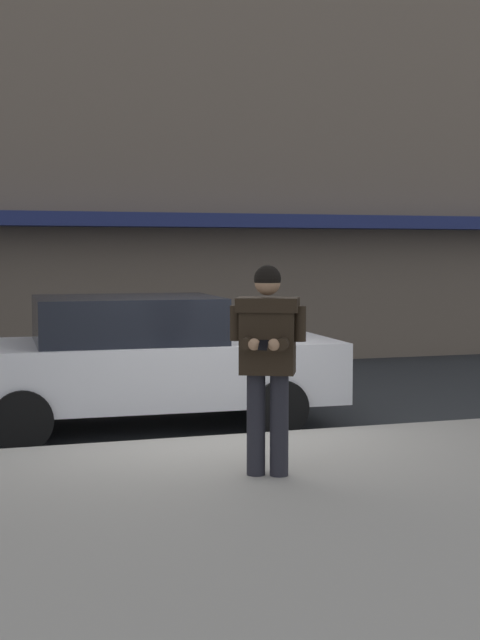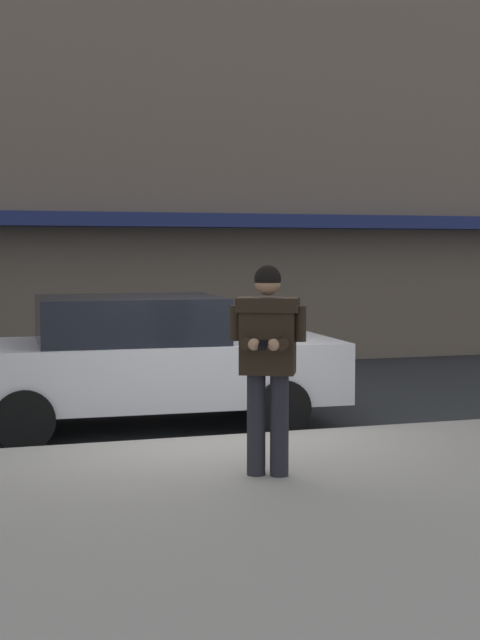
{
  "view_description": "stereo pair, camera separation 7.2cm",
  "coord_description": "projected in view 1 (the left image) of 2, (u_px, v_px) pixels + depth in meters",
  "views": [
    {
      "loc": [
        -2.41,
        -9.06,
        2.06
      ],
      "look_at": [
        -0.23,
        -2.01,
        1.49
      ],
      "focal_mm": 50.0,
      "sensor_mm": 36.0,
      "label": 1
    },
    {
      "loc": [
        -2.34,
        -9.08,
        2.06
      ],
      "look_at": [
        -0.23,
        -2.01,
        1.49
      ],
      "focal_mm": 50.0,
      "sensor_mm": 36.0,
      "label": 2
    }
  ],
  "objects": [
    {
      "name": "ground_plane",
      "position": [
        206.0,
        445.0,
        9.5
      ],
      "size": [
        80.0,
        80.0,
        0.0
      ],
      "primitive_type": "plane",
      "color": "#2B2D30"
    },
    {
      "name": "sidewalk",
      "position": [
        420.0,
        502.0,
        7.07
      ],
      "size": [
        32.0,
        5.3,
        0.14
      ],
      "primitive_type": "cube",
      "color": "#A8A399",
      "rests_on": "ground"
    },
    {
      "name": "curb_paint_line",
      "position": [
        292.0,
        438.0,
        9.84
      ],
      "size": [
        28.0,
        0.12,
        0.01
      ],
      "primitive_type": "cube",
      "color": "silver",
      "rests_on": "ground"
    },
    {
      "name": "storefront_facade",
      "position": [
        142.0,
        77.0,
        17.46
      ],
      "size": [
        28.0,
        4.7,
        10.95
      ],
      "color": "#756656",
      "rests_on": "ground"
    },
    {
      "name": "parked_sedan_mid",
      "position": [
        139.0,
        361.0,
        10.33
      ],
      "size": [
        4.56,
        2.04,
        1.54
      ],
      "color": "silver",
      "rests_on": "ground"
    },
    {
      "name": "man_texting_on_phone",
      "position": [
        268.0,
        347.0,
        7.56
      ],
      "size": [
        0.62,
        0.65,
        1.81
      ],
      "color": "#23232B",
      "rests_on": "sidewalk"
    }
  ]
}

